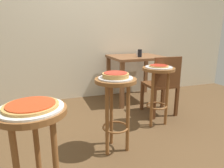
{
  "coord_description": "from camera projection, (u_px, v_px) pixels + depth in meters",
  "views": [
    {
      "loc": [
        -0.8,
        -1.93,
        1.17
      ],
      "look_at": [
        -0.16,
        -0.11,
        0.67
      ],
      "focal_mm": 32.3,
      "sensor_mm": 36.0,
      "label": 1
    }
  ],
  "objects": [
    {
      "name": "stool_middle",
      "position": [
        116.0,
        98.0,
        1.93
      ],
      "size": [
        0.4,
        0.4,
        0.74
      ],
      "color": "brown",
      "rests_on": "ground_plane"
    },
    {
      "name": "serving_plate_middle",
      "position": [
        116.0,
        78.0,
        1.88
      ],
      "size": [
        0.33,
        0.33,
        0.01
      ],
      "primitive_type": "cylinder",
      "color": "silver",
      "rests_on": "stool_middle"
    },
    {
      "name": "ground_plane",
      "position": [
        122.0,
        137.0,
        2.31
      ],
      "size": [
        6.0,
        6.0,
        0.0
      ],
      "primitive_type": "plane",
      "color": "brown"
    },
    {
      "name": "wooden_chair",
      "position": [
        162.0,
        83.0,
        2.83
      ],
      "size": [
        0.41,
        0.41,
        0.85
      ],
      "color": "#5B3319",
      "rests_on": "ground_plane"
    },
    {
      "name": "pizza_foreground",
      "position": [
        31.0,
        105.0,
        1.14
      ],
      "size": [
        0.31,
        0.31,
        0.02
      ],
      "color": "tan",
      "rests_on": "serving_plate_foreground"
    },
    {
      "name": "condiment_shaker",
      "position": [
        137.0,
        53.0,
        3.43
      ],
      "size": [
        0.04,
        0.04,
        0.08
      ],
      "primitive_type": "cylinder",
      "color": "white",
      "rests_on": "dining_table"
    },
    {
      "name": "stool_leftside",
      "position": [
        158.0,
        83.0,
        2.51
      ],
      "size": [
        0.4,
        0.4,
        0.74
      ],
      "color": "brown",
      "rests_on": "ground_plane"
    },
    {
      "name": "serving_plate_leftside",
      "position": [
        159.0,
        67.0,
        2.46
      ],
      "size": [
        0.33,
        0.33,
        0.01
      ],
      "primitive_type": "cylinder",
      "color": "silver",
      "rests_on": "stool_leftside"
    },
    {
      "name": "stool_foreground",
      "position": [
        35.0,
        140.0,
        1.19
      ],
      "size": [
        0.4,
        0.4,
        0.74
      ],
      "color": "brown",
      "rests_on": "ground_plane"
    },
    {
      "name": "cup_near_edge",
      "position": [
        140.0,
        53.0,
        3.27
      ],
      "size": [
        0.07,
        0.07,
        0.12
      ],
      "primitive_type": "cylinder",
      "color": "black",
      "rests_on": "dining_table"
    },
    {
      "name": "back_wall",
      "position": [
        87.0,
        12.0,
        3.44
      ],
      "size": [
        6.0,
        0.1,
        3.0
      ],
      "primitive_type": "cube",
      "color": "beige",
      "rests_on": "ground_plane"
    },
    {
      "name": "pizza_middle",
      "position": [
        116.0,
        75.0,
        1.88
      ],
      "size": [
        0.25,
        0.25,
        0.05
      ],
      "color": "tan",
      "rests_on": "serving_plate_middle"
    },
    {
      "name": "pizza_leftside",
      "position": [
        159.0,
        66.0,
        2.46
      ],
      "size": [
        0.24,
        0.24,
        0.02
      ],
      "color": "tan",
      "rests_on": "serving_plate_leftside"
    },
    {
      "name": "serving_plate_foreground",
      "position": [
        31.0,
        108.0,
        1.14
      ],
      "size": [
        0.36,
        0.36,
        0.01
      ],
      "primitive_type": "cylinder",
      "color": "white",
      "rests_on": "stool_foreground"
    },
    {
      "name": "dining_table",
      "position": [
        136.0,
        64.0,
        3.45
      ],
      "size": [
        0.87,
        0.76,
        0.77
      ],
      "color": "brown",
      "rests_on": "ground_plane"
    }
  ]
}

